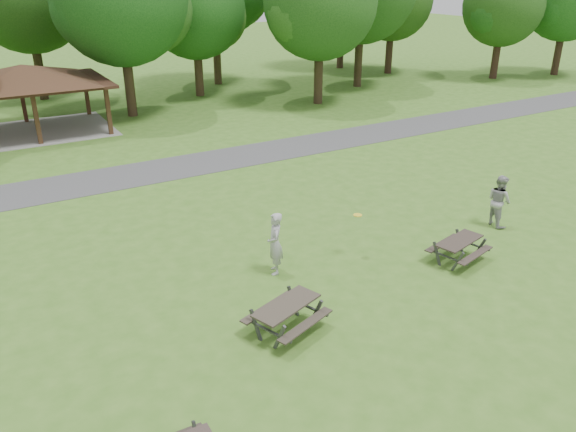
{
  "coord_description": "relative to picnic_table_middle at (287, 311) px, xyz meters",
  "views": [
    {
      "loc": [
        -7.3,
        -10.08,
        8.55
      ],
      "look_at": [
        1.0,
        4.0,
        1.3
      ],
      "focal_mm": 35.0,
      "sensor_mm": 36.0,
      "label": 1
    }
  ],
  "objects": [
    {
      "name": "ground",
      "position": [
        1.24,
        -0.26,
        -0.6
      ],
      "size": [
        160.0,
        160.0,
        0.0
      ],
      "primitive_type": "plane",
      "color": "#3A671D",
      "rests_on": "ground"
    },
    {
      "name": "frisbee_in_flight",
      "position": [
        4.04,
        2.46,
        0.81
      ],
      "size": [
        0.34,
        0.34,
        0.02
      ],
      "color": "yellow",
      "rests_on": "ground"
    },
    {
      "name": "frisbee_catcher",
      "position": [
        9.82,
        1.76,
        0.34
      ],
      "size": [
        0.85,
        1.02,
        1.89
      ],
      "primitive_type": "imported",
      "rotation": [
        0.0,
        0.0,
        1.41
      ],
      "color": "#979799",
      "rests_on": "ground"
    },
    {
      "name": "frisbee_thrower",
      "position": [
        1.24,
        2.8,
        0.37
      ],
      "size": [
        0.71,
        0.84,
        1.96
      ],
      "primitive_type": "imported",
      "rotation": [
        0.0,
        0.0,
        -1.97
      ],
      "color": "#9E9FA1",
      "rests_on": "ground"
    },
    {
      "name": "tree_row_e",
      "position": [
        3.34,
        24.76,
        6.18
      ],
      "size": [
        8.4,
        8.0,
        11.02
      ],
      "color": "black",
      "rests_on": "ground"
    },
    {
      "name": "picnic_table_far",
      "position": [
        6.6,
        0.49,
        -0.05
      ],
      "size": [
        2.02,
        1.76,
        0.76
      ],
      "color": "#2B241F",
      "rests_on": "ground"
    },
    {
      "name": "tree_row_j",
      "position": [
        33.32,
        22.26,
        4.96
      ],
      "size": [
        6.72,
        6.4,
        8.96
      ],
      "color": "black",
      "rests_on": "ground"
    },
    {
      "name": "asphalt_path",
      "position": [
        1.24,
        13.74,
        -0.59
      ],
      "size": [
        120.0,
        3.2,
        0.02
      ],
      "primitive_type": "cube",
      "color": "#3F3F41",
      "rests_on": "ground"
    },
    {
      "name": "picnic_table_middle",
      "position": [
        0.0,
        0.0,
        0.0
      ],
      "size": [
        2.28,
        2.05,
        0.82
      ],
      "color": "#302922",
      "rests_on": "ground"
    },
    {
      "name": "tree_row_g",
      "position": [
        15.34,
        21.76,
        5.72
      ],
      "size": [
        7.77,
        7.4,
        10.25
      ],
      "color": "black",
      "rests_on": "ground"
    },
    {
      "name": "tree_row_f",
      "position": [
        9.33,
        28.26,
        5.24
      ],
      "size": [
        7.35,
        7.0,
        9.55
      ],
      "color": "#322216",
      "rests_on": "ground"
    },
    {
      "name": "tree_row_i",
      "position": [
        27.33,
        28.76,
        5.31
      ],
      "size": [
        7.14,
        6.8,
        9.52
      ],
      "color": "black",
      "rests_on": "ground"
    },
    {
      "name": "pavilion",
      "position": [
        -2.76,
        23.74,
        2.46
      ],
      "size": [
        8.6,
        7.01,
        3.76
      ],
      "color": "#392014",
      "rests_on": "ground"
    }
  ]
}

